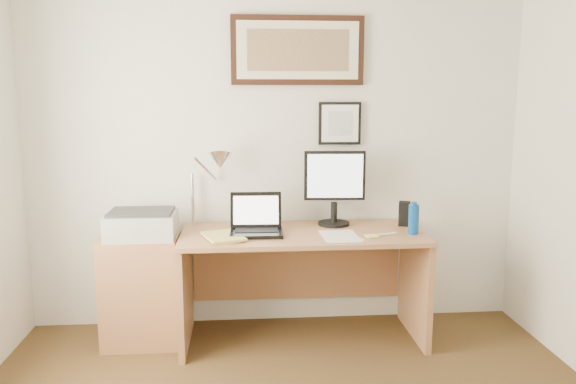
{
  "coord_description": "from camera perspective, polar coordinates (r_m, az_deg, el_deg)",
  "views": [
    {
      "loc": [
        -0.24,
        -1.97,
        1.64
      ],
      "look_at": [
        0.04,
        1.43,
        1.06
      ],
      "focal_mm": 35.0,
      "sensor_mm": 36.0,
      "label": 1
    }
  ],
  "objects": [
    {
      "name": "desk_lamp",
      "position": [
        3.81,
        -7.19,
        2.82
      ],
      "size": [
        0.29,
        0.27,
        0.53
      ],
      "color": "silver",
      "rests_on": "desk"
    },
    {
      "name": "paper_sheet_a",
      "position": [
        3.62,
        5.52,
        -4.56
      ],
      "size": [
        0.27,
        0.31,
        0.0
      ],
      "primitive_type": "cube",
      "rotation": [
        0.0,
        0.0,
        0.35
      ],
      "color": "white",
      "rests_on": "desk"
    },
    {
      "name": "marker_pen",
      "position": [
        3.7,
        10.04,
        -4.23
      ],
      "size": [
        0.14,
        0.06,
        0.02
      ],
      "primitive_type": "cylinder",
      "rotation": [
        0.0,
        1.57,
        0.35
      ],
      "color": "white",
      "rests_on": "desk"
    },
    {
      "name": "wall_back",
      "position": [
        4.0,
        -1.22,
        4.12
      ],
      "size": [
        3.5,
        0.02,
        2.5
      ],
      "primitive_type": "cube",
      "color": "silver",
      "rests_on": "ground"
    },
    {
      "name": "sticky_pad",
      "position": [
        3.64,
        8.48,
        -4.45
      ],
      "size": [
        0.09,
        0.09,
        0.01
      ],
      "primitive_type": "cube",
      "rotation": [
        0.0,
        0.0,
        0.19
      ],
      "color": "#F3E773",
      "rests_on": "desk"
    },
    {
      "name": "speaker",
      "position": [
        3.97,
        11.74,
        -2.17
      ],
      "size": [
        0.09,
        0.09,
        0.17
      ],
      "primitive_type": "cube",
      "rotation": [
        0.0,
        0.0,
        -0.34
      ],
      "color": "black",
      "rests_on": "desk"
    },
    {
      "name": "desk",
      "position": [
        3.87,
        1.31,
        -7.17
      ],
      "size": [
        1.6,
        0.7,
        0.75
      ],
      "color": "#9C6641",
      "rests_on": "floor"
    },
    {
      "name": "side_cabinet",
      "position": [
        3.93,
        -14.6,
        -9.56
      ],
      "size": [
        0.5,
        0.4,
        0.73
      ],
      "primitive_type": "cube",
      "color": "#9C6641",
      "rests_on": "floor"
    },
    {
      "name": "picture_small",
      "position": [
        4.01,
        5.28,
        6.96
      ],
      "size": [
        0.3,
        0.03,
        0.3
      ],
      "color": "black",
      "rests_on": "wall_back"
    },
    {
      "name": "bottle_cap",
      "position": [
        3.72,
        12.71,
        -1.12
      ],
      "size": [
        0.04,
        0.04,
        0.02
      ],
      "primitive_type": "cylinder",
      "color": "#0B4393",
      "rests_on": "water_bottle"
    },
    {
      "name": "lcd_monitor",
      "position": [
        3.88,
        4.75,
        0.8
      ],
      "size": [
        0.42,
        0.22,
        0.52
      ],
      "color": "black",
      "rests_on": "desk"
    },
    {
      "name": "paper_sheet_b",
      "position": [
        3.62,
        5.3,
        -4.49
      ],
      "size": [
        0.24,
        0.34,
        0.0
      ],
      "primitive_type": "cube",
      "rotation": [
        0.0,
        0.0,
        0.04
      ],
      "color": "white",
      "rests_on": "desk"
    },
    {
      "name": "laptop",
      "position": [
        3.69,
        -3.24,
        -3.34
      ],
      "size": [
        0.35,
        0.3,
        0.26
      ],
      "color": "black",
      "rests_on": "desk"
    },
    {
      "name": "book",
      "position": [
        3.55,
        -8.29,
        -4.72
      ],
      "size": [
        0.31,
        0.36,
        0.02
      ],
      "primitive_type": "imported",
      "rotation": [
        0.0,
        0.0,
        0.33
      ],
      "color": "#CAC55F",
      "rests_on": "desk"
    },
    {
      "name": "printer",
      "position": [
        3.78,
        -14.63,
        -3.18
      ],
      "size": [
        0.44,
        0.34,
        0.18
      ],
      "color": "#ADADAF",
      "rests_on": "side_cabinet"
    },
    {
      "name": "picture_large",
      "position": [
        3.97,
        1.0,
        14.19
      ],
      "size": [
        0.92,
        0.04,
        0.47
      ],
      "color": "black",
      "rests_on": "wall_back"
    },
    {
      "name": "water_bottle",
      "position": [
        3.75,
        12.65,
        -2.74
      ],
      "size": [
        0.07,
        0.07,
        0.19
      ],
      "primitive_type": "cylinder",
      "color": "#0B4393",
      "rests_on": "desk"
    }
  ]
}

